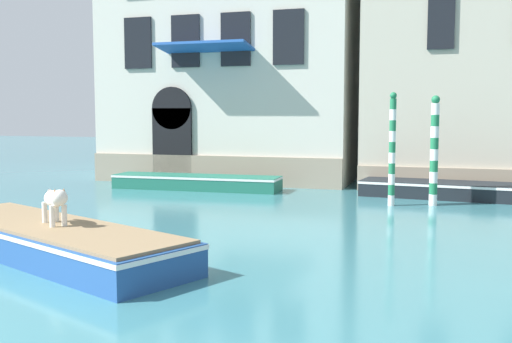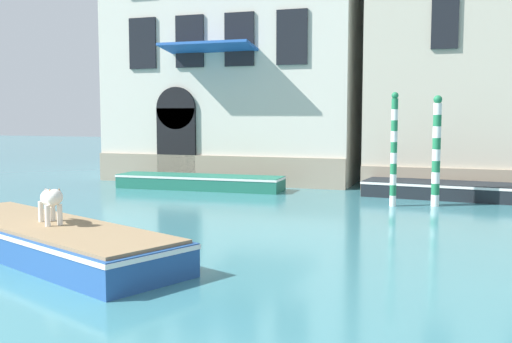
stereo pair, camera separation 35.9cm
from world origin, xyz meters
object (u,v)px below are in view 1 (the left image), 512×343
Objects in this scene: boat_moored_near_palazzo at (196,182)px; mooring_pole_0 at (392,149)px; boat_foreground at (51,239)px; boat_moored_far at (447,189)px; dog_on_deck at (55,200)px; mooring_pole_1 at (434,150)px.

boat_moored_near_palazzo is 1.84× the size of mooring_pole_0.
boat_foreground reaches higher than boat_moored_near_palazzo.
boat_foreground is 13.48m from boat_moored_far.
boat_foreground is at bearing -117.77° from boat_moored_far.
dog_on_deck is 10.56m from mooring_pole_0.
boat_foreground is at bearing -83.96° from boat_moored_near_palazzo.
boat_foreground is 10.81m from boat_moored_near_palazzo.
mooring_pole_1 reaches higher than boat_foreground.
mooring_pole_1 is at bearing -11.49° from boat_moored_near_palazzo.
boat_moored_far is at bearing 54.81° from mooring_pole_0.
mooring_pole_0 is (5.72, 8.86, 0.61)m from dog_on_deck.
mooring_pole_0 is at bearing 96.93° from dog_on_deck.
mooring_pole_1 reaches higher than boat_moored_near_palazzo.
mooring_pole_1 is (1.23, 0.44, -0.04)m from mooring_pole_0.
boat_moored_far is at bearing 77.18° from mooring_pole_1.
mooring_pole_1 is (6.95, 9.30, 0.56)m from dog_on_deck.
boat_moored_far is (9.00, 0.43, 0.00)m from boat_moored_near_palazzo.
dog_on_deck is 0.15× the size of boat_moored_near_palazzo.
boat_foreground is 2.06× the size of mooring_pole_0.
mooring_pole_0 is (-1.67, -2.37, 1.48)m from boat_moored_far.
mooring_pole_0 reaches higher than dog_on_deck.
boat_foreground is 0.82m from dog_on_deck.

